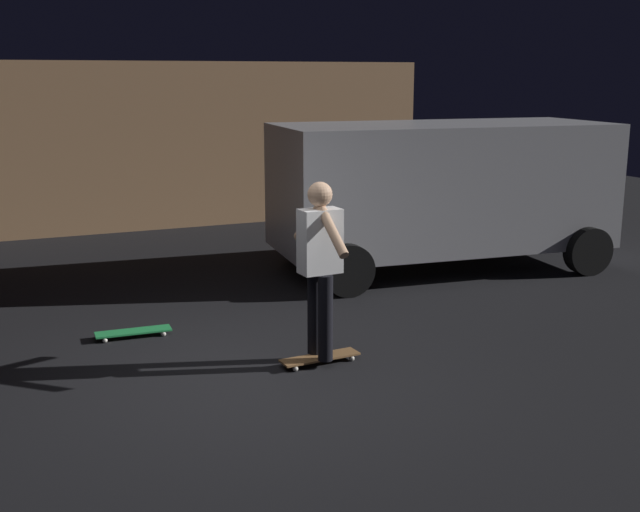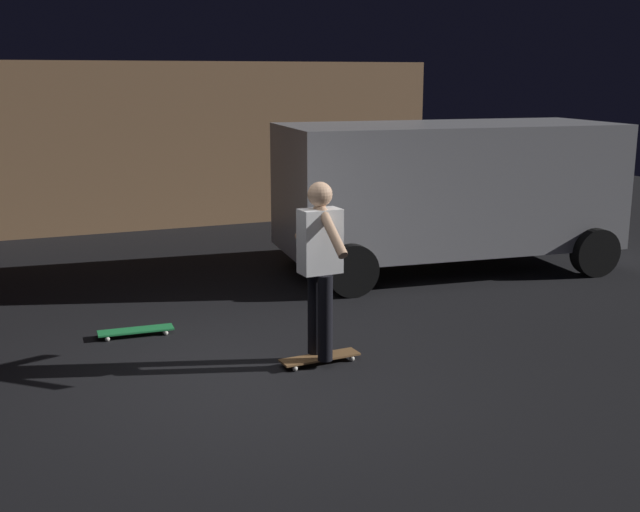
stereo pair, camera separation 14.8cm
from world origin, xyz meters
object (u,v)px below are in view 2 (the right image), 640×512
parked_van (448,187)px  skateboard_spare (136,331)px  skateboard_ridden (320,358)px  skater (320,257)px

parked_van → skateboard_spare: 4.91m
parked_van → skateboard_ridden: size_ratio=6.00×
skateboard_ridden → parked_van: bearing=42.9°
parked_van → skateboard_spare: parked_van is taller
skateboard_spare → skater: bearing=-44.8°
skateboard_ridden → skateboard_spare: same height
skateboard_ridden → skater: (-0.00, 0.00, 0.98)m
skateboard_ridden → skateboard_spare: bearing=135.2°
skateboard_spare → skateboard_ridden: bearing=-44.8°
skateboard_spare → skater: 2.32m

